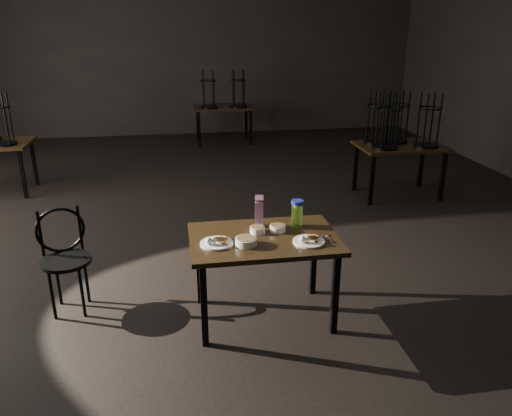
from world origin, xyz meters
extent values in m
plane|color=black|center=(0.00, 0.00, 0.00)|extent=(12.00, 12.00, 0.00)
cube|color=black|center=(0.00, 6.00, 1.60)|extent=(10.00, 0.04, 3.20)
cube|color=black|center=(0.33, -1.60, 0.73)|extent=(1.20, 0.80, 0.04)
cube|color=black|center=(-0.19, -1.92, 0.35)|extent=(0.05, 0.05, 0.71)
cube|color=black|center=(0.85, -1.92, 0.35)|extent=(0.05, 0.05, 0.71)
cube|color=black|center=(-0.19, -1.28, 0.35)|extent=(0.05, 0.05, 0.71)
cube|color=black|center=(0.85, -1.28, 0.35)|extent=(0.05, 0.05, 0.71)
cylinder|color=white|center=(-0.06, -1.68, 0.76)|extent=(0.26, 0.26, 0.02)
cube|color=#A37939|center=(-0.06, -1.63, 0.81)|extent=(0.09, 0.09, 0.04)
cube|color=#A37939|center=(-0.03, -1.63, 0.81)|extent=(0.11, 0.11, 0.03)
ellipsoid|color=white|center=(-0.13, -1.71, 0.80)|extent=(0.05, 0.05, 0.06)
ellipsoid|color=white|center=(-0.09, -1.71, 0.80)|extent=(0.05, 0.05, 0.06)
cylinder|color=white|center=(0.66, -1.76, 0.76)|extent=(0.25, 0.25, 0.02)
cube|color=#A37939|center=(0.66, -1.72, 0.81)|extent=(0.09, 0.09, 0.04)
cube|color=#A37939|center=(0.69, -1.72, 0.81)|extent=(0.11, 0.11, 0.03)
ellipsoid|color=white|center=(0.60, -1.80, 0.80)|extent=(0.05, 0.05, 0.06)
ellipsoid|color=white|center=(0.63, -1.80, 0.80)|extent=(0.05, 0.05, 0.06)
cylinder|color=white|center=(0.29, -1.50, 0.77)|extent=(0.12, 0.12, 0.05)
cylinder|color=brown|center=(0.29, -1.50, 0.79)|extent=(0.11, 0.11, 0.01)
cylinder|color=white|center=(0.46, -1.50, 0.78)|extent=(0.13, 0.13, 0.05)
cylinder|color=brown|center=(0.46, -1.50, 0.79)|extent=(0.11, 0.11, 0.01)
cylinder|color=white|center=(0.16, -1.73, 0.78)|extent=(0.17, 0.17, 0.06)
cylinder|color=brown|center=(0.16, -1.73, 0.80)|extent=(0.14, 0.14, 0.01)
cube|color=#82176E|center=(0.33, -1.37, 0.86)|extent=(0.08, 0.08, 0.22)
cube|color=#82176E|center=(0.33, -1.37, 0.99)|extent=(0.08, 0.08, 0.07)
cylinder|color=#8BD43E|center=(0.64, -1.42, 0.85)|extent=(0.13, 0.13, 0.20)
cylinder|color=navy|center=(0.64, -1.42, 0.97)|extent=(0.14, 0.14, 0.03)
ellipsoid|color=silver|center=(0.84, -1.66, 0.75)|extent=(0.04, 0.05, 0.01)
cube|color=silver|center=(0.84, -1.75, 0.75)|extent=(0.02, 0.12, 0.00)
cylinder|color=black|center=(-1.31, -1.22, 0.48)|extent=(0.43, 0.43, 0.03)
torus|color=black|center=(-1.36, -1.05, 0.69)|extent=(0.40, 0.14, 0.41)
cylinder|color=black|center=(-1.19, -1.10, 0.24)|extent=(0.03, 0.03, 0.48)
cylinder|color=black|center=(-1.43, -1.10, 0.24)|extent=(0.03, 0.03, 0.48)
cylinder|color=black|center=(-1.43, -1.34, 0.24)|extent=(0.03, 0.03, 0.48)
cylinder|color=black|center=(-1.19, -1.34, 0.24)|extent=(0.03, 0.03, 0.48)
cube|color=black|center=(-2.49, 1.97, 0.35)|extent=(0.05, 0.05, 0.71)
cube|color=black|center=(-2.49, 2.61, 0.35)|extent=(0.05, 0.05, 0.71)
cylinder|color=black|center=(-2.71, 2.14, 0.77)|extent=(0.34, 0.34, 0.03)
cylinder|color=black|center=(-2.61, 2.24, 1.13)|extent=(0.03, 0.03, 0.70)
cylinder|color=black|center=(-2.61, 2.04, 1.13)|extent=(0.03, 0.03, 0.70)
cube|color=black|center=(2.79, 1.23, 0.73)|extent=(1.20, 0.80, 0.04)
cube|color=black|center=(2.27, 0.91, 0.35)|extent=(0.05, 0.05, 0.71)
cube|color=black|center=(3.31, 0.91, 0.35)|extent=(0.05, 0.05, 0.71)
cube|color=black|center=(2.27, 1.55, 0.35)|extent=(0.05, 0.05, 0.71)
cube|color=black|center=(3.31, 1.55, 0.35)|extent=(0.05, 0.05, 0.71)
cylinder|color=black|center=(2.49, 1.08, 0.77)|extent=(0.34, 0.34, 0.03)
torus|color=black|center=(2.49, 1.08, 1.27)|extent=(0.32, 0.32, 0.02)
cylinder|color=black|center=(2.59, 1.17, 1.13)|extent=(0.03, 0.03, 0.70)
cylinder|color=black|center=(2.39, 1.17, 1.13)|extent=(0.03, 0.03, 0.70)
cylinder|color=black|center=(2.39, 0.98, 1.13)|extent=(0.03, 0.03, 0.70)
cylinder|color=black|center=(2.59, 0.98, 1.13)|extent=(0.03, 0.03, 0.70)
cylinder|color=black|center=(3.09, 1.08, 0.77)|extent=(0.34, 0.34, 0.03)
torus|color=black|center=(3.09, 1.08, 1.27)|extent=(0.32, 0.32, 0.02)
cylinder|color=black|center=(3.19, 1.17, 1.13)|extent=(0.03, 0.03, 0.70)
cylinder|color=black|center=(2.99, 1.17, 1.13)|extent=(0.03, 0.03, 0.70)
cylinder|color=black|center=(2.99, 0.98, 1.13)|extent=(0.03, 0.03, 0.70)
cylinder|color=black|center=(3.19, 0.98, 1.13)|extent=(0.03, 0.03, 0.70)
cylinder|color=black|center=(2.79, 1.41, 0.77)|extent=(0.34, 0.34, 0.03)
torus|color=black|center=(2.79, 1.41, 1.27)|extent=(0.32, 0.32, 0.02)
cylinder|color=black|center=(2.89, 1.50, 1.13)|extent=(0.03, 0.03, 0.70)
cylinder|color=black|center=(2.69, 1.50, 1.13)|extent=(0.03, 0.03, 0.70)
cylinder|color=black|center=(2.69, 1.31, 1.13)|extent=(0.03, 0.03, 0.70)
cylinder|color=black|center=(2.89, 1.31, 1.13)|extent=(0.03, 0.03, 0.70)
cylinder|color=black|center=(2.49, 1.41, 0.77)|extent=(0.34, 0.34, 0.03)
torus|color=black|center=(2.49, 1.41, 1.27)|extent=(0.32, 0.32, 0.02)
cylinder|color=black|center=(2.59, 1.50, 1.13)|extent=(0.03, 0.03, 0.70)
cylinder|color=black|center=(2.39, 1.50, 1.13)|extent=(0.03, 0.03, 0.70)
cylinder|color=black|center=(2.39, 1.31, 1.13)|extent=(0.03, 0.03, 0.70)
cylinder|color=black|center=(2.59, 1.31, 1.13)|extent=(0.03, 0.03, 0.70)
cube|color=black|center=(0.67, 5.00, 0.73)|extent=(1.20, 0.80, 0.04)
cube|color=black|center=(0.15, 4.68, 0.35)|extent=(0.05, 0.05, 0.71)
cube|color=black|center=(1.19, 4.68, 0.35)|extent=(0.05, 0.05, 0.71)
cube|color=black|center=(0.15, 5.32, 0.35)|extent=(0.05, 0.05, 0.71)
cube|color=black|center=(1.19, 5.32, 0.35)|extent=(0.05, 0.05, 0.71)
cylinder|color=black|center=(0.37, 4.85, 0.77)|extent=(0.34, 0.34, 0.03)
torus|color=black|center=(0.37, 4.85, 1.27)|extent=(0.32, 0.32, 0.02)
cylinder|color=black|center=(0.47, 4.95, 1.13)|extent=(0.03, 0.03, 0.70)
cylinder|color=black|center=(0.27, 4.95, 1.13)|extent=(0.03, 0.03, 0.70)
cylinder|color=black|center=(0.27, 4.75, 1.13)|extent=(0.03, 0.03, 0.70)
cylinder|color=black|center=(0.47, 4.75, 1.13)|extent=(0.03, 0.03, 0.70)
cylinder|color=black|center=(0.97, 4.85, 0.77)|extent=(0.34, 0.34, 0.03)
torus|color=black|center=(0.97, 4.85, 1.27)|extent=(0.32, 0.32, 0.02)
cylinder|color=black|center=(1.07, 4.95, 1.13)|extent=(0.03, 0.03, 0.70)
cylinder|color=black|center=(0.87, 4.95, 1.13)|extent=(0.03, 0.03, 0.70)
cylinder|color=black|center=(0.87, 4.75, 1.13)|extent=(0.03, 0.03, 0.70)
cylinder|color=black|center=(1.07, 4.75, 1.13)|extent=(0.03, 0.03, 0.70)
camera|label=1|loc=(-0.33, -5.23, 2.39)|focal=35.00mm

